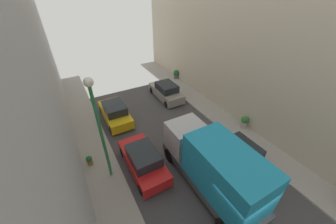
{
  "coord_description": "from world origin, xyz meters",
  "views": [
    {
      "loc": [
        -5.33,
        -2.26,
        9.69
      ],
      "look_at": [
        1.28,
        9.53,
        0.5
      ],
      "focal_mm": 20.82,
      "sensor_mm": 36.0,
      "label": 1
    }
  ],
  "objects_px": {
    "parked_car_left_3": "(115,113)",
    "lamp_post": "(98,119)",
    "parked_car_right_1": "(239,154)",
    "delivery_truck": "(214,166)",
    "potted_plant_1": "(176,74)",
    "parked_car_left_2": "(143,160)",
    "potted_plant_0": "(89,160)",
    "parked_car_right_2": "(166,91)",
    "potted_plant_3": "(244,121)"
  },
  "relations": [
    {
      "from": "parked_car_left_2",
      "to": "lamp_post",
      "type": "relative_size",
      "value": 0.68
    },
    {
      "from": "potted_plant_0",
      "to": "potted_plant_3",
      "type": "height_order",
      "value": "potted_plant_3"
    },
    {
      "from": "parked_car_left_3",
      "to": "parked_car_right_1",
      "type": "distance_m",
      "value": 9.85
    },
    {
      "from": "parked_car_right_2",
      "to": "potted_plant_0",
      "type": "distance_m",
      "value": 9.7
    },
    {
      "from": "parked_car_left_3",
      "to": "potted_plant_1",
      "type": "relative_size",
      "value": 4.17
    },
    {
      "from": "potted_plant_0",
      "to": "potted_plant_1",
      "type": "xyz_separation_m",
      "value": [
        11.3,
        8.33,
        0.22
      ]
    },
    {
      "from": "parked_car_left_2",
      "to": "potted_plant_0",
      "type": "xyz_separation_m",
      "value": [
        -2.83,
        1.84,
        -0.23
      ]
    },
    {
      "from": "parked_car_left_3",
      "to": "potted_plant_1",
      "type": "height_order",
      "value": "parked_car_left_3"
    },
    {
      "from": "delivery_truck",
      "to": "potted_plant_3",
      "type": "bearing_deg",
      "value": 26.74
    },
    {
      "from": "potted_plant_3",
      "to": "delivery_truck",
      "type": "bearing_deg",
      "value": -153.26
    },
    {
      "from": "parked_car_left_2",
      "to": "lamp_post",
      "type": "height_order",
      "value": "lamp_post"
    },
    {
      "from": "parked_car_left_3",
      "to": "delivery_truck",
      "type": "xyz_separation_m",
      "value": [
        2.7,
        -8.82,
        1.07
      ]
    },
    {
      "from": "parked_car_left_3",
      "to": "potted_plant_0",
      "type": "relative_size",
      "value": 6.51
    },
    {
      "from": "parked_car_left_2",
      "to": "potted_plant_1",
      "type": "distance_m",
      "value": 13.23
    },
    {
      "from": "parked_car_right_2",
      "to": "potted_plant_1",
      "type": "distance_m",
      "value": 4.44
    },
    {
      "from": "parked_car_right_2",
      "to": "lamp_post",
      "type": "relative_size",
      "value": 0.68
    },
    {
      "from": "potted_plant_3",
      "to": "potted_plant_1",
      "type": "bearing_deg",
      "value": 89.47
    },
    {
      "from": "parked_car_right_1",
      "to": "parked_car_left_3",
      "type": "bearing_deg",
      "value": 123.25
    },
    {
      "from": "parked_car_right_1",
      "to": "potted_plant_3",
      "type": "bearing_deg",
      "value": 37.44
    },
    {
      "from": "potted_plant_0",
      "to": "potted_plant_1",
      "type": "bearing_deg",
      "value": 36.39
    },
    {
      "from": "potted_plant_3",
      "to": "lamp_post",
      "type": "relative_size",
      "value": 0.15
    },
    {
      "from": "delivery_truck",
      "to": "parked_car_left_3",
      "type": "bearing_deg",
      "value": 107.02
    },
    {
      "from": "potted_plant_0",
      "to": "parked_car_left_3",
      "type": "bearing_deg",
      "value": 54.5
    },
    {
      "from": "parked_car_right_1",
      "to": "potted_plant_0",
      "type": "relative_size",
      "value": 6.51
    },
    {
      "from": "parked_car_right_1",
      "to": "parked_car_right_2",
      "type": "distance_m",
      "value": 9.39
    },
    {
      "from": "delivery_truck",
      "to": "parked_car_right_1",
      "type": "bearing_deg",
      "value": 12.17
    },
    {
      "from": "parked_car_right_1",
      "to": "potted_plant_1",
      "type": "height_order",
      "value": "parked_car_right_1"
    },
    {
      "from": "parked_car_right_1",
      "to": "lamp_post",
      "type": "height_order",
      "value": "lamp_post"
    },
    {
      "from": "parked_car_right_1",
      "to": "potted_plant_3",
      "type": "xyz_separation_m",
      "value": [
        2.97,
        2.28,
        -0.05
      ]
    },
    {
      "from": "parked_car_right_2",
      "to": "lamp_post",
      "type": "height_order",
      "value": "lamp_post"
    },
    {
      "from": "parked_car_left_2",
      "to": "parked_car_right_1",
      "type": "height_order",
      "value": "same"
    },
    {
      "from": "potted_plant_0",
      "to": "potted_plant_3",
      "type": "bearing_deg",
      "value": -10.05
    },
    {
      "from": "parked_car_left_2",
      "to": "parked_car_right_2",
      "type": "bearing_deg",
      "value": 52.21
    },
    {
      "from": "delivery_truck",
      "to": "potted_plant_0",
      "type": "height_order",
      "value": "delivery_truck"
    },
    {
      "from": "parked_car_left_3",
      "to": "lamp_post",
      "type": "distance_m",
      "value": 6.6
    },
    {
      "from": "parked_car_right_1",
      "to": "lamp_post",
      "type": "bearing_deg",
      "value": 158.18
    },
    {
      "from": "lamp_post",
      "to": "parked_car_left_2",
      "type": "bearing_deg",
      "value": -14.68
    },
    {
      "from": "potted_plant_1",
      "to": "parked_car_right_2",
      "type": "bearing_deg",
      "value": -133.75
    },
    {
      "from": "parked_car_left_2",
      "to": "potted_plant_1",
      "type": "xyz_separation_m",
      "value": [
        8.47,
        10.17,
        -0.02
      ]
    },
    {
      "from": "parked_car_left_3",
      "to": "parked_car_right_1",
      "type": "height_order",
      "value": "same"
    },
    {
      "from": "potted_plant_0",
      "to": "potted_plant_3",
      "type": "xyz_separation_m",
      "value": [
        11.21,
        -1.99,
        0.18
      ]
    },
    {
      "from": "potted_plant_0",
      "to": "lamp_post",
      "type": "relative_size",
      "value": 0.1
    },
    {
      "from": "potted_plant_0",
      "to": "lamp_post",
      "type": "bearing_deg",
      "value": -55.11
    },
    {
      "from": "delivery_truck",
      "to": "potted_plant_1",
      "type": "relative_size",
      "value": 6.55
    },
    {
      "from": "parked_car_right_2",
      "to": "delivery_truck",
      "type": "height_order",
      "value": "delivery_truck"
    },
    {
      "from": "potted_plant_1",
      "to": "potted_plant_3",
      "type": "xyz_separation_m",
      "value": [
        -0.1,
        -10.32,
        -0.04
      ]
    },
    {
      "from": "potted_plant_3",
      "to": "lamp_post",
      "type": "height_order",
      "value": "lamp_post"
    },
    {
      "from": "parked_car_left_3",
      "to": "parked_car_right_1",
      "type": "bearing_deg",
      "value": -56.75
    },
    {
      "from": "parked_car_right_2",
      "to": "potted_plant_3",
      "type": "bearing_deg",
      "value": -67.31
    },
    {
      "from": "parked_car_left_3",
      "to": "potted_plant_3",
      "type": "relative_size",
      "value": 4.42
    }
  ]
}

